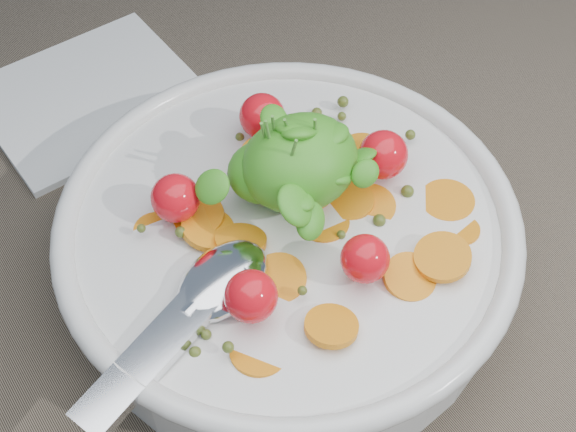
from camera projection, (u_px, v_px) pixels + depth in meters
ground at (252, 264)px, 0.54m from camera, size 6.00×6.00×0.00m
bowl at (288, 239)px, 0.51m from camera, size 0.31×0.29×0.12m
napkin at (90, 96)px, 0.63m from camera, size 0.16×0.14×0.01m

